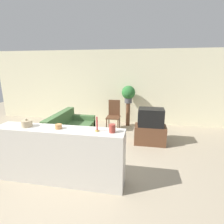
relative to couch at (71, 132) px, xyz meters
The scene contains 13 objects.
ground_plane 1.47m from the couch, 67.99° to the right, with size 14.00×14.00×0.00m, color tan.
wall_back 2.41m from the couch, 75.57° to the left, with size 9.00×0.06×2.70m.
couch is the anchor object (origin of this frame).
tv_stand 2.25m from the couch, ahead, with size 0.85×0.48×0.53m.
television 2.29m from the couch, ahead, with size 0.69×0.46×0.48m.
wooden_chair 1.66m from the couch, 51.32° to the left, with size 0.44×0.44×1.00m.
plant_stand 2.28m from the couch, 49.87° to the left, with size 0.15×0.15×0.85m.
potted_plant 2.45m from the couch, 49.87° to the left, with size 0.47×0.47×0.61m.
foreground_counter 1.79m from the couch, 72.36° to the right, with size 2.38×0.44×1.04m.
decorative_bowl 1.88m from the couch, 92.27° to the right, with size 0.19×0.19×0.16m.
candle_jar 1.95m from the couch, 71.94° to the right, with size 0.12×0.12×0.08m.
candlestick 2.27m from the couch, 53.45° to the right, with size 0.07×0.07×0.26m.
coffee_tin 2.42m from the couch, 48.19° to the right, with size 0.11×0.11×0.14m.
Camera 1 is at (1.47, -3.05, 2.11)m, focal length 28.00 mm.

